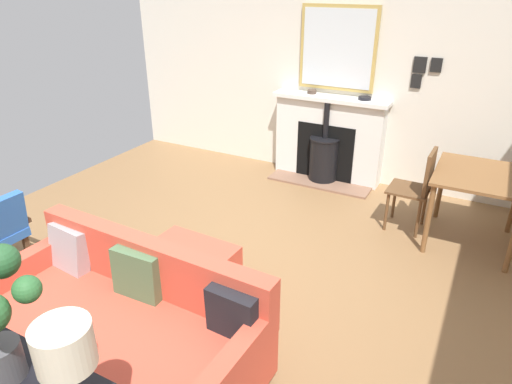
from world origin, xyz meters
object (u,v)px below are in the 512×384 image
at_px(mantel_bowl_far, 365,98).
at_px(dining_table, 479,184).
at_px(dining_chair_near_fireplace, 418,184).
at_px(table_lamp_far_end, 65,349).
at_px(mantel_bowl_near, 312,91).
at_px(ottoman, 184,269).
at_px(fireplace, 327,143).
at_px(sofa, 120,326).

distance_m(mantel_bowl_far, dining_table, 1.74).
bearing_deg(dining_chair_near_fireplace, table_lamp_far_end, -11.89).
relative_size(mantel_bowl_near, ottoman, 0.16).
bearing_deg(mantel_bowl_far, table_lamp_far_end, 1.27).
distance_m(fireplace, dining_chair_near_fireplace, 1.54).
xyz_separation_m(fireplace, mantel_bowl_near, (-0.04, -0.27, 0.62)).
bearing_deg(fireplace, table_lamp_far_end, 6.50).
bearing_deg(ottoman, dining_chair_near_fireplace, 143.51).
height_order(fireplace, ottoman, fireplace).
distance_m(mantel_bowl_near, table_lamp_far_end, 4.61).
bearing_deg(fireplace, ottoman, -3.92).
bearing_deg(ottoman, table_lamp_far_end, 23.27).
bearing_deg(mantel_bowl_near, sofa, 2.79).
relative_size(dining_table, dining_chair_near_fireplace, 1.03).
bearing_deg(mantel_bowl_far, mantel_bowl_near, -90.00).
bearing_deg(sofa, ottoman, -172.42).
distance_m(dining_table, dining_chair_near_fireplace, 0.56).
xyz_separation_m(ottoman, dining_table, (-2.00, 2.02, 0.40)).
relative_size(fireplace, dining_chair_near_fireplace, 1.65).
xyz_separation_m(mantel_bowl_near, dining_table, (0.90, 2.09, -0.48)).
distance_m(fireplace, table_lamp_far_end, 4.58).
height_order(sofa, ottoman, sofa).
relative_size(mantel_bowl_far, table_lamp_far_end, 0.33).
relative_size(mantel_bowl_near, table_lamp_far_end, 0.25).
xyz_separation_m(mantel_bowl_far, table_lamp_far_end, (4.54, 0.10, -0.00)).
relative_size(mantel_bowl_near, sofa, 0.06).
height_order(table_lamp_far_end, dining_chair_near_fireplace, table_lamp_far_end).
relative_size(mantel_bowl_near, mantel_bowl_far, 0.76).
height_order(mantel_bowl_near, table_lamp_far_end, table_lamp_far_end).
bearing_deg(dining_table, fireplace, -115.19).
height_order(mantel_bowl_near, ottoman, mantel_bowl_near).
bearing_deg(mantel_bowl_near, ottoman, 1.38).
bearing_deg(table_lamp_far_end, ottoman, -156.73).
height_order(dining_table, dining_chair_near_fireplace, dining_chair_near_fireplace).
relative_size(fireplace, mantel_bowl_near, 12.51).
xyz_separation_m(ottoman, table_lamp_far_end, (1.65, 0.71, 0.87)).
xyz_separation_m(mantel_bowl_far, ottoman, (2.89, -0.61, -0.88)).
distance_m(ottoman, dining_table, 2.87).
bearing_deg(ottoman, mantel_bowl_far, 168.13).
distance_m(ottoman, dining_chair_near_fireplace, 2.50).
distance_m(mantel_bowl_far, table_lamp_far_end, 4.54).
distance_m(fireplace, ottoman, 2.87).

